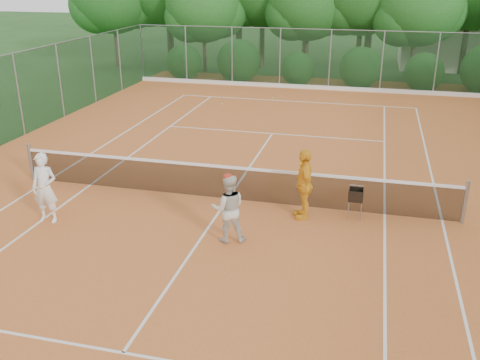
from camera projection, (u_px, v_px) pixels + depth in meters
name	position (u px, v px, depth m)	size (l,w,h in m)	color
ground	(228.00, 200.00, 14.41)	(120.00, 120.00, 0.00)	#204719
clay_court	(228.00, 200.00, 14.40)	(18.00, 36.00, 0.02)	#CA6B2E
club_building	(467.00, 43.00, 33.48)	(8.00, 5.00, 3.00)	beige
tennis_net	(227.00, 182.00, 14.21)	(11.97, 0.10, 1.10)	gray
player_white	(45.00, 188.00, 12.86)	(0.64, 0.42, 1.74)	white
player_center_grp	(228.00, 208.00, 11.92)	(0.93, 0.82, 1.63)	beige
player_yellow	(304.00, 184.00, 13.06)	(1.04, 0.43, 1.78)	#F5AD20
ball_hopper	(356.00, 195.00, 13.08)	(0.34, 0.34, 0.78)	gray
stray_ball_a	(222.00, 103.00, 24.59)	(0.07, 0.07, 0.07)	#D3EF37
stray_ball_b	(273.00, 98.00, 25.68)	(0.07, 0.07, 0.07)	#ADCD2F
stray_ball_c	(310.00, 111.00, 23.28)	(0.07, 0.07, 0.07)	gold
court_markings	(228.00, 199.00, 14.40)	(11.03, 23.83, 0.01)	white
fence_back	(305.00, 59.00, 27.39)	(18.07, 0.07, 3.00)	#19381E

